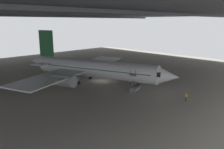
% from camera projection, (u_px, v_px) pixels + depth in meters
% --- Properties ---
extents(ground_plane, '(110.00, 110.00, 0.00)m').
position_uv_depth(ground_plane, '(102.00, 81.00, 55.48)').
color(ground_plane, gray).
extents(hangar_structure, '(121.00, 99.00, 18.07)m').
position_uv_depth(hangar_structure, '(68.00, 11.00, 60.79)').
color(hangar_structure, '#4C4F54').
rests_on(hangar_structure, ground_plane).
extents(airplane_main, '(39.02, 39.29, 12.51)m').
position_uv_depth(airplane_main, '(93.00, 69.00, 52.58)').
color(airplane_main, white).
rests_on(airplane_main, ground_plane).
extents(boarding_stairs, '(4.63, 2.80, 4.88)m').
position_uv_depth(boarding_stairs, '(135.00, 87.00, 47.98)').
color(boarding_stairs, slate).
rests_on(boarding_stairs, ground_plane).
extents(crew_worker_near_nose, '(0.54, 0.28, 1.74)m').
position_uv_depth(crew_worker_near_nose, '(186.00, 96.00, 41.05)').
color(crew_worker_near_nose, '#232838').
rests_on(crew_worker_near_nose, ground_plane).
extents(crew_worker_by_stairs, '(0.51, 0.34, 1.58)m').
position_uv_depth(crew_worker_by_stairs, '(130.00, 82.00, 51.25)').
color(crew_worker_by_stairs, '#232838').
rests_on(crew_worker_by_stairs, ground_plane).
extents(baggage_tug, '(2.11, 2.51, 0.90)m').
position_uv_depth(baggage_tug, '(39.00, 83.00, 51.32)').
color(baggage_tug, yellow).
rests_on(baggage_tug, ground_plane).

